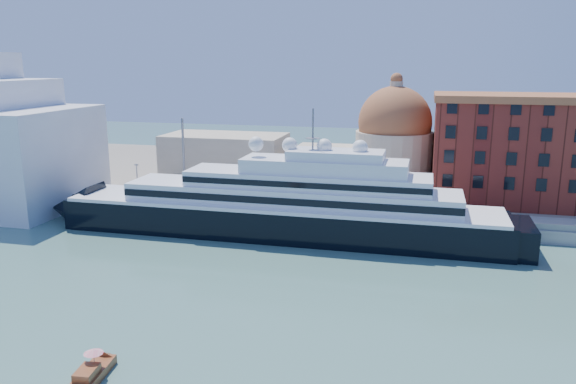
# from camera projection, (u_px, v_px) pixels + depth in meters

# --- Properties ---
(ground) EXTENTS (400.00, 400.00, 0.00)m
(ground) POSITION_uv_depth(u_px,v_px,m) (219.00, 278.00, 84.68)
(ground) COLOR #386158
(ground) RESTS_ON ground
(quay) EXTENTS (180.00, 10.00, 2.50)m
(quay) POSITION_uv_depth(u_px,v_px,m) (277.00, 213.00, 116.54)
(quay) COLOR gray
(quay) RESTS_ON ground
(land) EXTENTS (260.00, 72.00, 2.00)m
(land) POSITION_uv_depth(u_px,v_px,m) (315.00, 176.00, 155.36)
(land) COLOR slate
(land) RESTS_ON ground
(quay_fence) EXTENTS (180.00, 0.10, 1.20)m
(quay_fence) POSITION_uv_depth(u_px,v_px,m) (271.00, 210.00, 111.86)
(quay_fence) COLOR slate
(quay_fence) RESTS_ON quay
(superyacht) EXTENTS (93.31, 12.94, 27.89)m
(superyacht) POSITION_uv_depth(u_px,v_px,m) (266.00, 210.00, 105.16)
(superyacht) COLOR black
(superyacht) RESTS_ON ground
(service_barge) EXTENTS (12.02, 4.02, 2.70)m
(service_barge) POSITION_uv_depth(u_px,v_px,m) (102.00, 222.00, 111.30)
(service_barge) COLOR white
(service_barge) RESTS_ON ground
(water_taxi) EXTENTS (3.07, 7.03, 3.23)m
(water_taxi) POSITION_uv_depth(u_px,v_px,m) (92.00, 373.00, 57.46)
(water_taxi) COLOR maroon
(water_taxi) RESTS_ON ground
(warehouse) EXTENTS (43.00, 19.00, 23.25)m
(warehouse) POSITION_uv_depth(u_px,v_px,m) (536.00, 149.00, 118.55)
(warehouse) COLOR maroon
(warehouse) RESTS_ON land
(church) EXTENTS (66.00, 18.00, 25.50)m
(church) POSITION_uv_depth(u_px,v_px,m) (328.00, 151.00, 135.27)
(church) COLOR beige
(church) RESTS_ON land
(lamp_posts) EXTENTS (120.80, 2.40, 18.00)m
(lamp_posts) POSITION_uv_depth(u_px,v_px,m) (216.00, 171.00, 115.91)
(lamp_posts) COLOR slate
(lamp_posts) RESTS_ON quay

